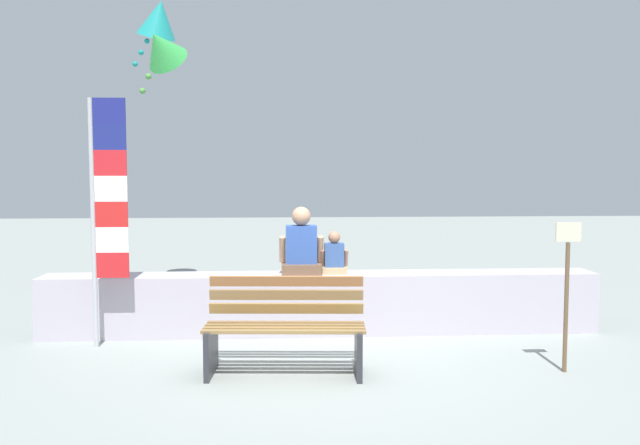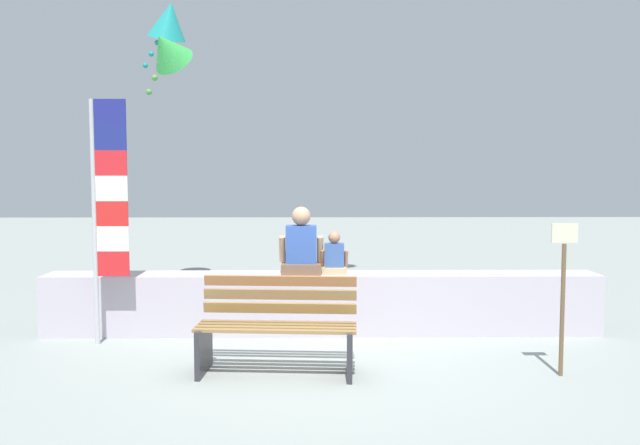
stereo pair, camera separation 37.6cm
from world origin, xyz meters
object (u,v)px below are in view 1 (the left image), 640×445
(kite_teal, at_px, (158,19))
(flag_banner, at_px, (104,203))
(person_adult, at_px, (301,248))
(sign_post, at_px, (567,285))
(park_bench, at_px, (285,329))
(kite_green, at_px, (161,48))
(person_child, at_px, (334,257))

(kite_teal, bearing_deg, flag_banner, -90.90)
(person_adult, height_order, flag_banner, flag_banner)
(person_adult, relative_size, kite_teal, 0.71)
(person_adult, bearing_deg, sign_post, -33.88)
(flag_banner, xyz_separation_m, sign_post, (4.56, -1.16, -0.73))
(park_bench, relative_size, kite_green, 1.67)
(person_adult, xyz_separation_m, kite_green, (-1.76, 1.06, 2.47))
(person_child, bearing_deg, person_adult, -179.95)
(park_bench, xyz_separation_m, flag_banner, (-1.91, 1.01, 1.16))
(person_child, bearing_deg, flag_banner, -169.25)
(kite_green, bearing_deg, person_child, -26.22)
(flag_banner, height_order, kite_green, kite_green)
(park_bench, xyz_separation_m, sign_post, (2.65, -0.16, 0.43))
(flag_banner, distance_m, kite_teal, 4.09)
(kite_teal, distance_m, sign_post, 7.08)
(person_child, height_order, kite_teal, kite_teal)
(person_adult, xyz_separation_m, kite_teal, (-2.07, 2.66, 3.19))
(park_bench, relative_size, person_child, 3.09)
(kite_teal, bearing_deg, sign_post, -43.64)
(park_bench, xyz_separation_m, person_child, (0.59, 1.48, 0.49))
(kite_teal, xyz_separation_m, sign_post, (4.51, -4.30, -3.36))
(person_adult, relative_size, flag_banner, 0.29)
(kite_green, xyz_separation_m, sign_post, (4.20, -2.70, -2.64))
(park_bench, relative_size, person_adult, 1.95)
(park_bench, distance_m, kite_green, 4.27)
(person_child, xyz_separation_m, sign_post, (2.06, -1.64, -0.06))
(person_child, height_order, sign_post, sign_post)
(sign_post, bearing_deg, park_bench, 176.58)
(park_bench, bearing_deg, person_child, 68.32)
(park_bench, bearing_deg, kite_teal, 114.23)
(park_bench, bearing_deg, person_adult, 82.16)
(kite_teal, bearing_deg, person_adult, -52.14)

